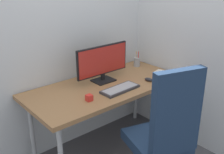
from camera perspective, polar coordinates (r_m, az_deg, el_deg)
The scene contains 11 objects.
ground_plane at distance 3.01m, azimuth -1.12°, elevation -14.58°, with size 8.00×8.00×0.00m, color #4C4C51.
wall_back at distance 2.78m, azimuth -6.61°, elevation 13.60°, with size 3.09×0.04×2.80m, color silver.
wall_side_right at distance 2.91m, azimuth 14.43°, elevation 13.44°, with size 0.04×2.25×2.80m, color silver.
desk at distance 2.67m, azimuth -1.22°, elevation -2.75°, with size 1.57×0.72×0.73m.
office_chair at distance 2.24m, azimuth 10.93°, elevation -11.16°, with size 0.60×0.63×1.14m.
monitor at distance 2.68m, azimuth -1.95°, elevation 3.18°, with size 0.60×0.17×0.36m.
keyboard at distance 2.53m, azimuth 1.71°, elevation -2.51°, with size 0.39×0.17×0.03m.
mouse at distance 2.76m, azimuth 7.67°, elevation -0.51°, with size 0.05×0.09×0.03m, color black.
pen_holder at distance 3.16m, azimuth 5.23°, elevation 3.20°, with size 0.07×0.07×0.18m.
notebook at distance 2.96m, azimuth 10.82°, elevation 0.75°, with size 0.11×0.19×0.03m, color silver.
desk_clamp_accessory at distance 2.33m, azimuth -4.80°, elevation -4.35°, with size 0.05×0.05×0.05m, color red.
Camera 1 is at (-1.54, -1.89, 1.77)m, focal length 43.80 mm.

